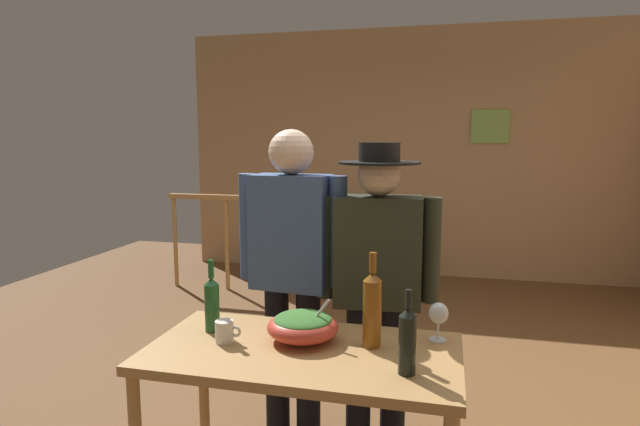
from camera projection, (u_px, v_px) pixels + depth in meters
name	position (u px, v px, depth m)	size (l,w,h in m)	color
ground_plane	(367.00, 408.00, 3.18)	(8.61, 8.61, 0.00)	brown
back_wall	(411.00, 154.00, 6.16)	(5.41, 0.10, 2.88)	tan
framed_picture	(490.00, 126.00, 5.85)	(0.41, 0.03, 0.37)	#7EAB51
stair_railing	(323.00, 233.00, 5.33)	(2.52, 0.10, 1.08)	#B2844C
tv_console	(348.00, 259.00, 6.16)	(0.90, 0.40, 0.43)	#38281E
flat_screen_tv	(347.00, 221.00, 6.06)	(0.48, 0.12, 0.40)	black
serving_table	(303.00, 369.00, 2.16)	(1.28, 0.67, 0.77)	#B2844C
salad_bowl	(303.00, 325.00, 2.23)	(0.31, 0.31, 0.19)	#CC3D2D
wine_glass	(438.00, 315.00, 2.22)	(0.08, 0.08, 0.17)	silver
wine_bottle_amber	(372.00, 308.00, 2.15)	(0.08, 0.08, 0.40)	brown
wine_bottle_green	(212.00, 303.00, 2.32)	(0.07, 0.07, 0.33)	#1E5628
wine_bottle_dark	(407.00, 340.00, 1.90)	(0.07, 0.07, 0.32)	black
mug_white	(225.00, 332.00, 2.21)	(0.11, 0.08, 0.09)	white
person_standing_left	(292.00, 259.00, 2.75)	(0.59, 0.26, 1.67)	black
person_standing_right	(377.00, 271.00, 2.65)	(0.62, 0.40, 1.60)	black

